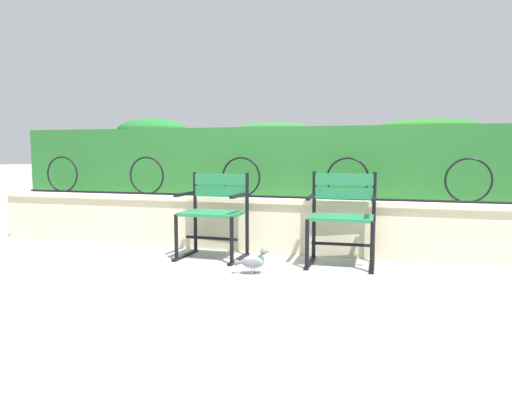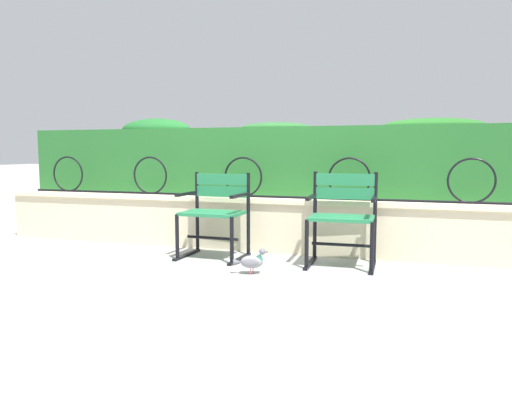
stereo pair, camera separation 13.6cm
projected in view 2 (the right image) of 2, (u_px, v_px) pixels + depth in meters
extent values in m
plane|color=#9E9E99|center=(252.00, 267.00, 4.45)|extent=(60.00, 60.00, 0.00)
cube|color=beige|center=(277.00, 226.00, 5.20)|extent=(6.50, 0.35, 0.51)
cube|color=beige|center=(277.00, 200.00, 5.17)|extent=(6.50, 0.41, 0.05)
cylinder|color=black|center=(275.00, 197.00, 5.09)|extent=(5.98, 0.02, 0.02)
torus|color=black|center=(68.00, 174.00, 5.86)|extent=(0.42, 0.02, 0.42)
torus|color=black|center=(150.00, 175.00, 5.52)|extent=(0.42, 0.02, 0.42)
torus|color=black|center=(243.00, 177.00, 5.18)|extent=(0.42, 0.02, 0.42)
torus|color=black|center=(349.00, 179.00, 4.84)|extent=(0.42, 0.02, 0.42)
torus|color=black|center=(471.00, 181.00, 4.50)|extent=(0.42, 0.02, 0.42)
cube|color=#236028|center=(288.00, 161.00, 5.53)|extent=(6.37, 0.51, 0.74)
ellipsoid|color=#1F6228|center=(156.00, 130.00, 6.01)|extent=(0.89, 0.46, 0.26)
ellipsoid|color=#245A28|center=(275.00, 128.00, 5.54)|extent=(0.81, 0.46, 0.12)
ellipsoid|color=#256423|center=(433.00, 125.00, 5.02)|extent=(0.99, 0.46, 0.15)
cube|color=#237547|center=(206.00, 215.00, 4.66)|extent=(0.57, 0.14, 0.03)
cube|color=#237547|center=(212.00, 213.00, 4.79)|extent=(0.57, 0.14, 0.03)
cube|color=#237547|center=(218.00, 212.00, 4.92)|extent=(0.57, 0.14, 0.03)
cube|color=#237547|center=(222.00, 179.00, 4.98)|extent=(0.56, 0.05, 0.11)
cube|color=#237547|center=(222.00, 192.00, 4.99)|extent=(0.56, 0.05, 0.11)
cylinder|color=black|center=(248.00, 214.00, 4.92)|extent=(0.04, 0.04, 0.82)
cylinder|color=black|center=(232.00, 241.00, 4.54)|extent=(0.04, 0.04, 0.44)
cube|color=black|center=(240.00, 259.00, 4.74)|extent=(0.05, 0.52, 0.02)
cube|color=black|center=(239.00, 196.00, 4.67)|extent=(0.05, 0.40, 0.03)
cylinder|color=black|center=(197.00, 212.00, 5.11)|extent=(0.04, 0.04, 0.82)
cylinder|color=black|center=(177.00, 237.00, 4.73)|extent=(0.04, 0.04, 0.44)
cube|color=black|center=(187.00, 255.00, 4.93)|extent=(0.05, 0.52, 0.02)
cube|color=black|center=(186.00, 194.00, 4.86)|extent=(0.05, 0.40, 0.03)
cylinder|color=black|center=(212.00, 238.00, 4.81)|extent=(0.54, 0.04, 0.03)
cube|color=#237547|center=(340.00, 220.00, 4.31)|extent=(0.56, 0.15, 0.03)
cube|color=#237547|center=(342.00, 218.00, 4.44)|extent=(0.56, 0.15, 0.03)
cube|color=#237547|center=(343.00, 216.00, 4.57)|extent=(0.56, 0.15, 0.03)
cube|color=#237547|center=(345.00, 180.00, 4.63)|extent=(0.56, 0.05, 0.11)
cube|color=#237547|center=(345.00, 193.00, 4.65)|extent=(0.56, 0.05, 0.11)
cylinder|color=black|center=(375.00, 218.00, 4.59)|extent=(0.04, 0.04, 0.84)
cylinder|color=black|center=(372.00, 248.00, 4.20)|extent=(0.04, 0.04, 0.44)
cube|color=black|center=(372.00, 267.00, 4.41)|extent=(0.06, 0.52, 0.02)
cube|color=black|center=(374.00, 199.00, 4.34)|extent=(0.05, 0.40, 0.03)
cylinder|color=black|center=(315.00, 216.00, 4.75)|extent=(0.04, 0.04, 0.84)
cylinder|color=black|center=(307.00, 245.00, 4.36)|extent=(0.04, 0.04, 0.44)
cube|color=black|center=(310.00, 263.00, 4.56)|extent=(0.06, 0.52, 0.02)
cube|color=black|center=(311.00, 197.00, 4.50)|extent=(0.05, 0.40, 0.03)
cylinder|color=black|center=(341.00, 245.00, 4.46)|extent=(0.53, 0.05, 0.03)
ellipsoid|color=gray|center=(252.00, 262.00, 4.19)|extent=(0.21, 0.15, 0.11)
cylinder|color=#2D6B56|center=(260.00, 258.00, 4.18)|extent=(0.07, 0.06, 0.06)
sphere|color=slate|center=(262.00, 251.00, 4.18)|extent=(0.06, 0.06, 0.06)
cone|color=black|center=(266.00, 252.00, 4.18)|extent=(0.02, 0.02, 0.01)
cone|color=#595960|center=(238.00, 262.00, 4.20)|extent=(0.09, 0.08, 0.06)
ellipsoid|color=slate|center=(251.00, 260.00, 4.23)|extent=(0.14, 0.06, 0.07)
ellipsoid|color=slate|center=(250.00, 262.00, 4.15)|extent=(0.14, 0.06, 0.07)
cylinder|color=#C6515B|center=(253.00, 271.00, 4.22)|extent=(0.01, 0.01, 0.05)
cylinder|color=#C6515B|center=(250.00, 272.00, 4.18)|extent=(0.01, 0.01, 0.05)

